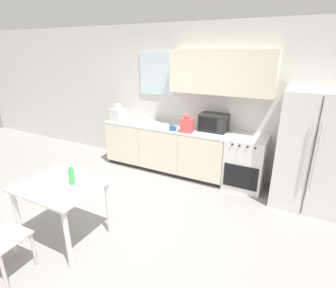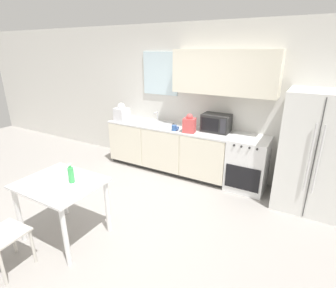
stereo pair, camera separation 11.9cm
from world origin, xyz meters
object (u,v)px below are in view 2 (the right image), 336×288
coffee_mug (175,128)px  dining_table (61,192)px  oven_range (248,164)px  drink_bottle (71,175)px  refrigerator (315,152)px  microwave (216,123)px

coffee_mug → dining_table: (-0.39, -2.16, -0.30)m
oven_range → coffee_mug: (-1.28, -0.21, 0.49)m
coffee_mug → drink_bottle: (-0.26, -2.09, -0.07)m
refrigerator → dining_table: size_ratio=1.85×
coffee_mug → drink_bottle: bearing=-97.1°
oven_range → coffee_mug: size_ratio=6.96×
microwave → dining_table: microwave is taller
microwave → dining_table: size_ratio=0.51×
dining_table → drink_bottle: 0.27m
oven_range → dining_table: oven_range is taller
coffee_mug → drink_bottle: 2.11m
refrigerator → drink_bottle: refrigerator is taller
refrigerator → coffee_mug: refrigerator is taller
microwave → dining_table: (-1.04, -2.48, -0.41)m
dining_table → refrigerator: bearing=41.3°
oven_range → microwave: 0.88m
oven_range → microwave: microwave is taller
oven_range → coffee_mug: bearing=-170.8°
drink_bottle → oven_range: bearing=56.2°
refrigerator → coffee_mug: bearing=-176.8°
coffee_mug → dining_table: coffee_mug is taller
microwave → coffee_mug: bearing=-153.8°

